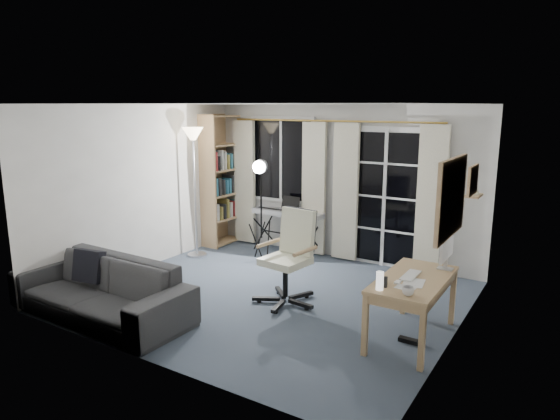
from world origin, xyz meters
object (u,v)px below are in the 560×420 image
(desk, at_px, (413,286))
(sofa, at_px, (99,280))
(bookshelf, at_px, (224,182))
(studio_light, at_px, (260,179))
(monitor, at_px, (446,246))
(mug, at_px, (408,290))
(torchiere_lamp, at_px, (194,153))
(keyboard_piano, at_px, (287,214))
(office_chair, at_px, (292,248))

(desk, bearing_deg, sofa, -157.56)
(bookshelf, height_order, studio_light, bookshelf)
(monitor, distance_m, mug, 0.98)
(torchiere_lamp, bearing_deg, keyboard_piano, 36.21)
(sofa, bearing_deg, torchiere_lamp, 105.93)
(desk, height_order, sofa, sofa)
(monitor, xyz_separation_m, mug, (-0.10, -0.95, -0.20))
(desk, distance_m, sofa, 3.46)
(keyboard_piano, xyz_separation_m, monitor, (2.85, -1.46, 0.25))
(keyboard_piano, distance_m, office_chair, 1.97)
(studio_light, height_order, sofa, studio_light)
(torchiere_lamp, distance_m, keyboard_piano, 1.76)
(torchiere_lamp, relative_size, desk, 1.65)
(keyboard_piano, xyz_separation_m, studio_light, (-0.14, -0.56, 0.63))
(keyboard_piano, height_order, desk, keyboard_piano)
(office_chair, bearing_deg, bookshelf, 151.75)
(keyboard_piano, distance_m, studio_light, 0.86)
(keyboard_piano, bearing_deg, studio_light, -101.79)
(bookshelf, distance_m, studio_light, 1.39)
(office_chair, relative_size, monitor, 2.39)
(bookshelf, height_order, torchiere_lamp, bookshelf)
(monitor, bearing_deg, bookshelf, 159.65)
(studio_light, xyz_separation_m, sofa, (-0.39, -2.69, -0.86))
(monitor, height_order, sofa, monitor)
(studio_light, distance_m, monitor, 3.15)
(mug, relative_size, sofa, 0.05)
(torchiere_lamp, relative_size, sofa, 0.91)
(bookshelf, distance_m, desk, 4.50)
(torchiere_lamp, bearing_deg, studio_light, 16.40)
(sofa, bearing_deg, mug, 14.94)
(sofa, bearing_deg, studio_light, 82.42)
(bookshelf, xyz_separation_m, monitor, (4.21, -1.54, -0.14))
(sofa, bearing_deg, desk, 23.41)
(torchiere_lamp, height_order, desk, torchiere_lamp)
(torchiere_lamp, bearing_deg, mug, -21.43)
(office_chair, distance_m, sofa, 2.27)
(sofa, bearing_deg, office_chair, 45.42)
(bookshelf, bearing_deg, desk, -26.35)
(bookshelf, bearing_deg, office_chair, -35.58)
(torchiere_lamp, height_order, monitor, torchiere_lamp)
(mug, height_order, sofa, sofa)
(studio_light, height_order, office_chair, studio_light)
(torchiere_lamp, relative_size, mug, 18.79)
(sofa, bearing_deg, keyboard_piano, 81.38)
(torchiere_lamp, xyz_separation_m, office_chair, (2.25, -0.79, -0.98))
(studio_light, xyz_separation_m, desk, (2.80, -1.35, -0.72))
(bookshelf, xyz_separation_m, keyboard_piano, (1.35, -0.08, -0.39))
(desk, height_order, monitor, monitor)
(torchiere_lamp, height_order, office_chair, torchiere_lamp)
(office_chair, bearing_deg, keyboard_piano, 130.24)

